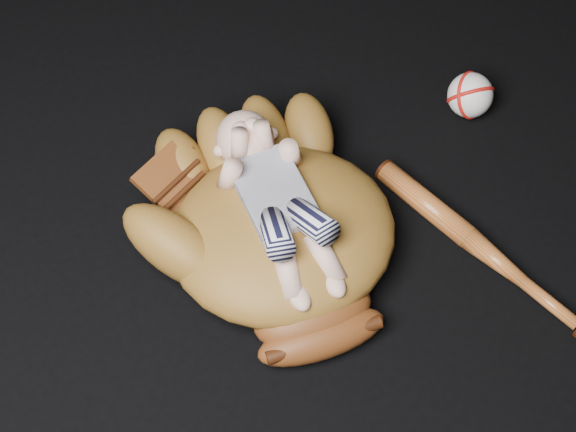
{
  "coord_description": "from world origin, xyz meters",
  "views": [
    {
      "loc": [
        -0.47,
        -0.67,
        1.26
      ],
      "look_at": [
        -0.11,
        0.02,
        0.09
      ],
      "focal_mm": 55.0,
      "sensor_mm": 36.0,
      "label": 1
    }
  ],
  "objects_px": {
    "baseball_glove": "(282,227)",
    "newborn_baby": "(280,205)",
    "baseball_bat": "(480,247)",
    "baseball": "(470,95)"
  },
  "relations": [
    {
      "from": "baseball_glove",
      "to": "baseball_bat",
      "type": "height_order",
      "value": "baseball_glove"
    },
    {
      "from": "baseball_glove",
      "to": "baseball",
      "type": "height_order",
      "value": "baseball_glove"
    },
    {
      "from": "baseball_glove",
      "to": "newborn_baby",
      "type": "relative_size",
      "value": 1.46
    },
    {
      "from": "baseball_glove",
      "to": "baseball",
      "type": "xyz_separation_m",
      "value": [
        0.45,
        0.12,
        -0.04
      ]
    },
    {
      "from": "baseball_bat",
      "to": "baseball",
      "type": "distance_m",
      "value": 0.32
    },
    {
      "from": "baseball_glove",
      "to": "baseball_bat",
      "type": "bearing_deg",
      "value": -19.58
    },
    {
      "from": "newborn_baby",
      "to": "baseball_glove",
      "type": "bearing_deg",
      "value": -93.14
    },
    {
      "from": "newborn_baby",
      "to": "baseball",
      "type": "relative_size",
      "value": 4.26
    },
    {
      "from": "baseball_bat",
      "to": "baseball",
      "type": "bearing_deg",
      "value": 59.43
    },
    {
      "from": "baseball",
      "to": "baseball_bat",
      "type": "bearing_deg",
      "value": -120.57
    }
  ]
}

